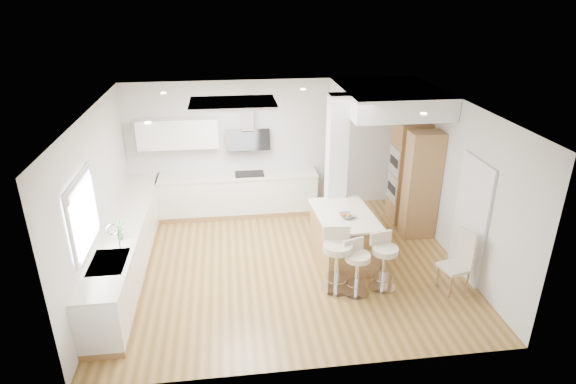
{
  "coord_description": "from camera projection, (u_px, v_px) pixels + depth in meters",
  "views": [
    {
      "loc": [
        -0.9,
        -7.2,
        4.56
      ],
      "look_at": [
        0.08,
        0.4,
        1.23
      ],
      "focal_mm": 30.0,
      "sensor_mm": 36.0,
      "label": 1
    }
  ],
  "objects": [
    {
      "name": "counter_left",
      "position": [
        128.0,
        246.0,
        8.18
      ],
      "size": [
        0.63,
        4.5,
        1.35
      ],
      "color": "#A27645",
      "rests_on": "ground"
    },
    {
      "name": "counter_back",
      "position": [
        230.0,
        184.0,
        10.11
      ],
      "size": [
        3.62,
        0.63,
        2.5
      ],
      "color": "#A27645",
      "rests_on": "ground"
    },
    {
      "name": "wall_back",
      "position": [
        272.0,
        146.0,
        10.19
      ],
      "size": [
        6.0,
        0.04,
        2.8
      ],
      "primitive_type": "cube",
      "color": "beige",
      "rests_on": "ground"
    },
    {
      "name": "peninsula",
      "position": [
        343.0,
        236.0,
        8.51
      ],
      "size": [
        1.05,
        1.52,
        0.97
      ],
      "rotation": [
        0.0,
        0.0,
        0.05
      ],
      "color": "#A27645",
      "rests_on": "ground"
    },
    {
      "name": "doorway_right",
      "position": [
        471.0,
        220.0,
        7.88
      ],
      "size": [
        0.05,
        1.0,
        2.1
      ],
      "color": "#423D34",
      "rests_on": "ground"
    },
    {
      "name": "soffit",
      "position": [
        388.0,
        98.0,
        8.96
      ],
      "size": [
        1.78,
        2.2,
        0.4
      ],
      "color": "white",
      "rests_on": "ground"
    },
    {
      "name": "wall_left",
      "position": [
        97.0,
        202.0,
        7.56
      ],
      "size": [
        0.04,
        5.0,
        2.8
      ],
      "primitive_type": "cube",
      "color": "beige",
      "rests_on": "ground"
    },
    {
      "name": "ground",
      "position": [
        286.0,
        265.0,
        8.47
      ],
      "size": [
        6.0,
        6.0,
        0.0
      ],
      "primitive_type": "plane",
      "color": "olive",
      "rests_on": "ground"
    },
    {
      "name": "oven_column",
      "position": [
        413.0,
        177.0,
        9.49
      ],
      "size": [
        0.63,
        1.21,
        2.1
      ],
      "color": "#A27645",
      "rests_on": "ground"
    },
    {
      "name": "bar_stool_c",
      "position": [
        384.0,
        259.0,
        7.65
      ],
      "size": [
        0.51,
        0.51,
        0.96
      ],
      "rotation": [
        0.0,
        0.0,
        0.22
      ],
      "color": "silver",
      "rests_on": "ground"
    },
    {
      "name": "bar_stool_a",
      "position": [
        337.0,
        257.0,
        7.57
      ],
      "size": [
        0.53,
        0.53,
        1.08
      ],
      "rotation": [
        0.0,
        0.0,
        -0.11
      ],
      "color": "silver",
      "rests_on": "ground"
    },
    {
      "name": "wall_right",
      "position": [
        459.0,
        184.0,
        8.27
      ],
      "size": [
        0.04,
        5.0,
        2.8
      ],
      "primitive_type": "cube",
      "color": "beige",
      "rests_on": "ground"
    },
    {
      "name": "bar_stool_b",
      "position": [
        357.0,
        265.0,
        7.51
      ],
      "size": [
        0.52,
        0.52,
        0.92
      ],
      "rotation": [
        0.0,
        0.0,
        0.3
      ],
      "color": "silver",
      "rests_on": "ground"
    },
    {
      "name": "pillar",
      "position": [
        336.0,
        169.0,
        8.9
      ],
      "size": [
        0.35,
        0.35,
        2.8
      ],
      "color": "silver",
      "rests_on": "ground"
    },
    {
      "name": "skylight",
      "position": [
        233.0,
        103.0,
        7.82
      ],
      "size": [
        4.1,
        2.1,
        0.06
      ],
      "color": "silver",
      "rests_on": "ground"
    },
    {
      "name": "ceiling",
      "position": [
        286.0,
        265.0,
        8.47
      ],
      "size": [
        6.0,
        5.0,
        0.02
      ],
      "primitive_type": "cube",
      "color": "white",
      "rests_on": "ground"
    },
    {
      "name": "dining_chair",
      "position": [
        460.0,
        259.0,
        7.61
      ],
      "size": [
        0.49,
        0.49,
        1.05
      ],
      "rotation": [
        0.0,
        0.0,
        0.24
      ],
      "color": "beige",
      "rests_on": "ground"
    },
    {
      "name": "window_left",
      "position": [
        82.0,
        210.0,
        6.63
      ],
      "size": [
        0.06,
        1.28,
        1.07
      ],
      "color": "white",
      "rests_on": "ground"
    }
  ]
}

